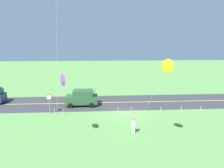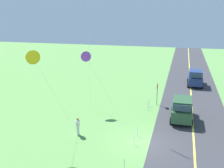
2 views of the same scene
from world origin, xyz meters
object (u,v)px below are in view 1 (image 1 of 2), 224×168
(kite_red_low, at_px, (167,66))
(car_suv_foreground, at_px, (82,98))
(person_adult_near, at_px, (134,125))
(stop_sign, at_px, (49,100))
(kite_pink_drift, at_px, (62,80))

(kite_red_low, bearing_deg, car_suv_foreground, -54.87)
(person_adult_near, bearing_deg, kite_red_low, 124.87)
(car_suv_foreground, distance_m, stop_sign, 4.75)
(car_suv_foreground, bearing_deg, person_adult_near, 123.94)
(car_suv_foreground, relative_size, person_adult_near, 2.75)
(kite_red_low, bearing_deg, kite_pink_drift, -7.43)
(stop_sign, relative_size, person_adult_near, 1.60)
(car_suv_foreground, bearing_deg, kite_red_low, 125.13)
(stop_sign, height_order, kite_pink_drift, kite_pink_drift)
(person_adult_near, bearing_deg, kite_pink_drift, 8.98)
(kite_red_low, relative_size, kite_pink_drift, 1.20)
(kite_red_low, xyz_separation_m, kite_pink_drift, (8.49, -1.11, -1.27))
(person_adult_near, relative_size, kite_pink_drift, 0.25)
(stop_sign, xyz_separation_m, kite_pink_drift, (-3.19, 7.31, 4.01))
(stop_sign, bearing_deg, kite_pink_drift, 113.58)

